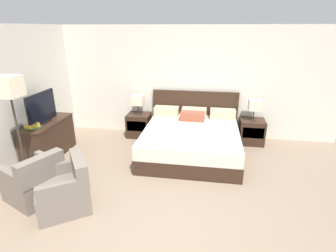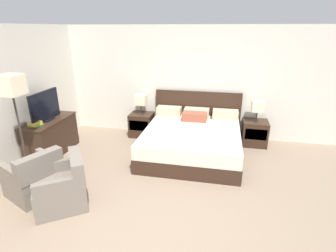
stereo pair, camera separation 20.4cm
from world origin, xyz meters
name	(u,v)px [view 2 (the right image)]	position (x,y,z in m)	size (l,w,h in m)	color
ground_plane	(150,231)	(0.00, 0.00, 0.00)	(10.02, 10.02, 0.00)	#84705B
wall_back	(188,83)	(0.00, 3.37, 1.26)	(6.89, 0.06, 2.51)	silver
wall_left	(15,98)	(-2.87, 1.37, 1.26)	(0.06, 5.14, 2.51)	silver
bed	(192,139)	(0.25, 2.34, 0.30)	(1.96, 2.04, 1.09)	#332116
nightstand_left	(142,125)	(-1.04, 3.04, 0.27)	(0.53, 0.47, 0.55)	#332116
nightstand_right	(255,133)	(1.55, 3.04, 0.27)	(0.53, 0.47, 0.55)	#332116
table_lamp_left	(141,100)	(-1.04, 3.04, 0.88)	(0.25, 0.25, 0.45)	#332D28
table_lamp_right	(258,106)	(1.55, 3.04, 0.88)	(0.25, 0.25, 0.45)	#332D28
dresser	(51,136)	(-2.56, 1.75, 0.38)	(0.52, 1.20, 0.73)	#332116
tv	(45,107)	(-2.56, 1.72, 1.01)	(0.18, 0.83, 0.58)	black
book_red_cover	(36,126)	(-2.56, 1.37, 0.74)	(0.21, 0.18, 0.02)	#2D7042
book_blue_cover	(35,124)	(-2.56, 1.37, 0.77)	(0.19, 0.20, 0.03)	gold
book_small_top	(35,123)	(-2.56, 1.37, 0.80)	(0.18, 0.19, 0.03)	gold
armchair_by_window	(35,178)	(-1.93, 0.40, 0.28)	(0.91, 0.90, 0.76)	#70665B
armchair_companion	(63,187)	(-1.38, 0.27, 0.28)	(0.95, 0.95, 0.76)	#70665B
floor_lamp	(12,93)	(-2.39, 0.81, 1.51)	(0.33, 0.33, 1.78)	#332D28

